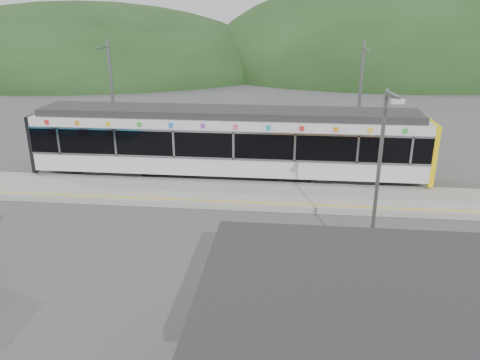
# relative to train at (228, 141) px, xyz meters

# --- Properties ---
(ground) EXTENTS (120.00, 120.00, 0.00)m
(ground) POSITION_rel_train_xyz_m (-0.04, -6.00, -2.06)
(ground) COLOR #4C4C4F
(ground) RESTS_ON ground
(hills) EXTENTS (146.00, 149.00, 26.00)m
(hills) POSITION_rel_train_xyz_m (6.15, -0.71, -2.06)
(hills) COLOR #1E3D19
(hills) RESTS_ON ground
(platform) EXTENTS (26.00, 3.20, 0.30)m
(platform) POSITION_rel_train_xyz_m (-0.04, -2.70, -1.91)
(platform) COLOR #9E9E99
(platform) RESTS_ON ground
(yellow_line) EXTENTS (26.00, 0.10, 0.01)m
(yellow_line) POSITION_rel_train_xyz_m (-0.04, -4.00, -1.76)
(yellow_line) COLOR yellow
(yellow_line) RESTS_ON platform
(train) EXTENTS (20.44, 3.01, 3.74)m
(train) POSITION_rel_train_xyz_m (0.00, 0.00, 0.00)
(train) COLOR black
(train) RESTS_ON ground
(catenary_mast_west) EXTENTS (0.18, 1.80, 7.00)m
(catenary_mast_west) POSITION_rel_train_xyz_m (-7.04, 2.56, 1.58)
(catenary_mast_west) COLOR slate
(catenary_mast_west) RESTS_ON ground
(catenary_mast_east) EXTENTS (0.18, 1.80, 7.00)m
(catenary_mast_east) POSITION_rel_train_xyz_m (6.96, 2.56, 1.58)
(catenary_mast_east) COLOR slate
(catenary_mast_east) RESTS_ON ground
(station_shelter) EXTENTS (9.20, 6.20, 3.00)m
(station_shelter) POSITION_rel_train_xyz_m (5.96, -15.00, -0.51)
(station_shelter) COLOR brown
(station_shelter) RESTS_ON ground
(lamp_post) EXTENTS (0.37, 1.12, 6.31)m
(lamp_post) POSITION_rel_train_xyz_m (5.96, -9.58, 1.69)
(lamp_post) COLOR slate
(lamp_post) RESTS_ON ground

